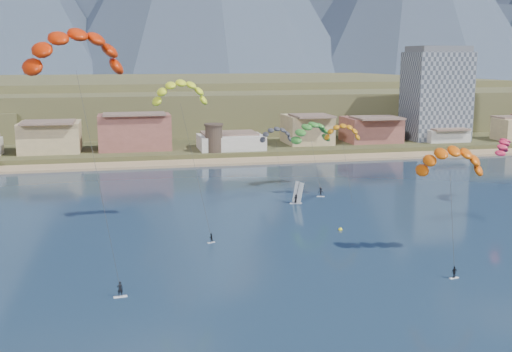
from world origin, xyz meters
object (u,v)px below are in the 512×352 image
Objects in this scene: apartment_tower at (436,94)px; kitesurfer_green at (312,130)px; watchtower at (214,138)px; kitesurfer_red at (75,45)px; windsurfer at (297,197)px; kitesurfer_yellow at (180,89)px; kitesurfer_orange at (451,156)px; buoy at (340,230)px.

apartment_tower reaches higher than kitesurfer_green.
apartment_tower is at bearing 9.93° from watchtower.
windsurfer is (40.75, 32.76, -30.07)m from kitesurfer_red.
kitesurfer_red reaches higher than watchtower.
watchtower is at bearing 71.00° from kitesurfer_red.
windsurfer is (24.73, 11.09, -23.00)m from kitesurfer_yellow.
kitesurfer_orange is (37.85, -26.29, -9.17)m from kitesurfer_yellow.
watchtower is 0.31× the size of kitesurfer_yellow.
kitesurfer_green is at bearing -70.84° from watchtower.
apartment_tower reaches higher than kitesurfer_yellow.
watchtower is at bearing 101.94° from kitesurfer_orange.
apartment_tower is 1.82× the size of kitesurfer_green.
apartment_tower is 1.14× the size of kitesurfer_yellow.
apartment_tower reaches higher than windsurfer.
kitesurfer_green is 3.90× the size of windsurfer.
windsurfer is (7.99, -62.40, -4.94)m from watchtower.
kitesurfer_green is at bearing 39.69° from kitesurfer_yellow.
kitesurfer_red is 1.26× the size of kitesurfer_yellow.
buoy is at bearing 15.05° from kitesurfer_red.
kitesurfer_yellow reaches higher than watchtower.
kitesurfer_orange is at bearing -54.97° from buoy.
watchtower is 0.24× the size of kitesurfer_red.
apartment_tower is 106.26m from windsurfer.
apartment_tower reaches higher than watchtower.
kitesurfer_orange reaches higher than watchtower.
kitesurfer_orange is at bearing -70.66° from windsurfer.
kitesurfer_orange reaches higher than buoy.
watchtower is at bearing 77.16° from kitesurfer_yellow.
watchtower is 0.45× the size of kitesurfer_orange.
watchtower is (-80.00, -14.00, -11.45)m from apartment_tower.
kitesurfer_red is 1.84× the size of kitesurfer_orange.
buoy is (-6.24, -37.44, -13.38)m from kitesurfer_green.
kitesurfer_green is (32.82, 27.23, -10.94)m from kitesurfer_yellow.
watchtower is 49.49m from kitesurfer_green.
kitesurfer_red is at bearing -134.97° from kitesurfer_green.
kitesurfer_orange is at bearing -34.78° from kitesurfer_yellow.
apartment_tower is 128.15m from kitesurfer_orange.
watchtower is at bearing 109.16° from kitesurfer_green.
apartment_tower is at bearing 44.07° from kitesurfer_red.
kitesurfer_yellow is at bearing 53.52° from kitesurfer_red.
kitesurfer_orange is at bearing -117.37° from apartment_tower.
kitesurfer_orange is 53.79m from kitesurfer_green.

